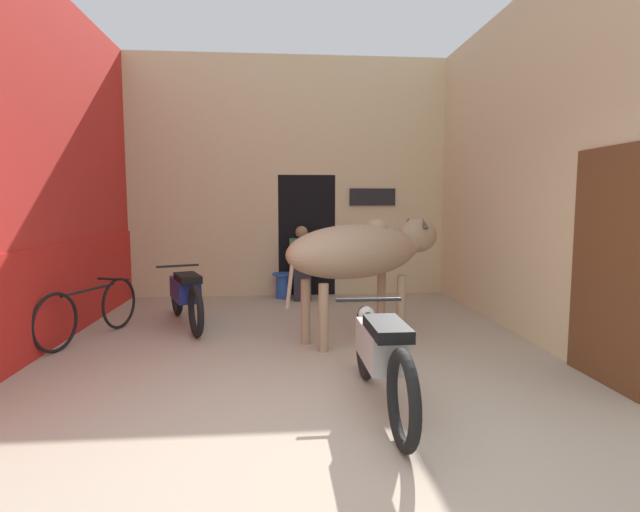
{
  "coord_description": "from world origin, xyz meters",
  "views": [
    {
      "loc": [
        -0.2,
        -3.13,
        1.6
      ],
      "look_at": [
        0.28,
        2.48,
        1.01
      ],
      "focal_mm": 28.0,
      "sensor_mm": 36.0,
      "label": 1
    }
  ],
  "objects": [
    {
      "name": "cow",
      "position": [
        0.81,
        2.64,
        1.04
      ],
      "size": [
        2.18,
        1.52,
        1.44
      ],
      "color": "tan",
      "rests_on": "ground_plane"
    },
    {
      "name": "motorcycle_far",
      "position": [
        -1.42,
        3.46,
        0.43
      ],
      "size": [
        0.84,
        1.84,
        0.75
      ],
      "color": "black",
      "rests_on": "ground_plane"
    },
    {
      "name": "motorcycle_near",
      "position": [
        0.6,
        0.6,
        0.44
      ],
      "size": [
        0.58,
        2.01,
        0.78
      ],
      "color": "black",
      "rests_on": "ground_plane"
    },
    {
      "name": "plastic_stool",
      "position": [
        -0.11,
        5.25,
        0.23
      ],
      "size": [
        0.37,
        0.37,
        0.43
      ],
      "color": "#2856B2",
      "rests_on": "ground_plane"
    },
    {
      "name": "wall_back_with_doorway",
      "position": [
        0.08,
        5.73,
        1.77
      ],
      "size": [
        5.43,
        0.93,
        4.09
      ],
      "color": "beige",
      "rests_on": "ground_plane"
    },
    {
      "name": "ground_plane",
      "position": [
        0.0,
        0.0,
        0.0
      ],
      "size": [
        30.0,
        30.0,
        0.0
      ],
      "primitive_type": "plane",
      "color": "tan"
    },
    {
      "name": "shopkeeper_seated",
      "position": [
        0.2,
        5.11,
        0.64
      ],
      "size": [
        0.4,
        0.33,
        1.23
      ],
      "color": "#282833",
      "rests_on": "ground_plane"
    },
    {
      "name": "bicycle",
      "position": [
        -2.41,
        2.86,
        0.34
      ],
      "size": [
        0.66,
        1.65,
        0.67
      ],
      "color": "black",
      "rests_on": "ground_plane"
    },
    {
      "name": "wall_right_with_door",
      "position": [
        2.8,
        2.72,
        2.02
      ],
      "size": [
        0.22,
        5.52,
        4.09
      ],
      "color": "beige",
      "rests_on": "ground_plane"
    },
    {
      "name": "wall_left_shopfront",
      "position": [
        -2.8,
        2.75,
        1.98
      ],
      "size": [
        0.25,
        5.52,
        4.09
      ],
      "color": "red",
      "rests_on": "ground_plane"
    }
  ]
}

